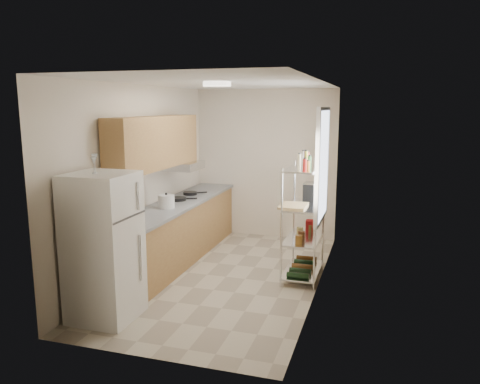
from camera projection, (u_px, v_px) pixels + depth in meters
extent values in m
cube|color=#C0B49C|center=(226.00, 277.00, 6.42)|extent=(2.50, 4.40, 0.01)
cube|color=white|center=(225.00, 82.00, 5.94)|extent=(2.50, 4.40, 0.01)
cube|color=beige|center=(265.00, 164.00, 8.25)|extent=(2.50, 0.01, 2.60)
cube|color=beige|center=(145.00, 223.00, 4.10)|extent=(2.50, 0.01, 2.60)
cube|color=beige|center=(140.00, 179.00, 6.54)|extent=(0.01, 4.40, 2.60)
cube|color=beige|center=(321.00, 188.00, 5.82)|extent=(0.01, 4.40, 2.60)
cube|color=#A88047|center=(177.00, 233.00, 7.01)|extent=(0.60, 3.48, 0.86)
cube|color=gray|center=(177.00, 204.00, 6.93)|extent=(0.63, 3.51, 0.04)
cube|color=#B7BABC|center=(137.00, 222.00, 5.87)|extent=(0.52, 0.44, 0.04)
cube|color=#B7BABC|center=(224.00, 213.00, 8.21)|extent=(0.01, 0.55, 0.72)
cube|color=#A88047|center=(155.00, 142.00, 6.48)|extent=(0.33, 2.20, 0.72)
cube|color=#B7BABC|center=(183.00, 166.00, 7.29)|extent=(0.50, 0.60, 0.12)
cube|color=white|center=(322.00, 165.00, 6.11)|extent=(0.06, 1.00, 1.46)
cube|color=silver|center=(302.00, 270.00, 6.39)|extent=(0.45, 0.90, 0.02)
cube|color=silver|center=(303.00, 238.00, 6.31)|extent=(0.45, 0.90, 0.02)
cube|color=silver|center=(304.00, 206.00, 6.23)|extent=(0.45, 0.90, 0.02)
cube|color=silver|center=(305.00, 168.00, 6.14)|extent=(0.45, 0.90, 0.02)
cylinder|color=silver|center=(281.00, 229.00, 5.92)|extent=(0.02, 0.02, 1.55)
cylinder|color=silver|center=(294.00, 214.00, 6.74)|extent=(0.02, 0.02, 1.55)
cylinder|color=silver|center=(315.00, 232.00, 5.80)|extent=(0.02, 0.02, 1.55)
cylinder|color=silver|center=(324.00, 216.00, 6.62)|extent=(0.02, 0.02, 1.55)
cylinder|color=white|center=(217.00, 84.00, 5.66)|extent=(0.34, 0.34, 0.05)
cube|color=white|center=(104.00, 247.00, 5.05)|extent=(0.67, 0.67, 1.62)
cylinder|color=silver|center=(166.00, 201.00, 6.54)|extent=(0.23, 0.23, 0.19)
cylinder|color=black|center=(178.00, 199.00, 7.07)|extent=(0.34, 0.34, 0.04)
cylinder|color=black|center=(190.00, 193.00, 7.53)|extent=(0.31, 0.31, 0.05)
cube|color=tan|center=(293.00, 206.00, 6.10)|extent=(0.34, 0.44, 0.03)
cube|color=black|center=(310.00, 192.00, 6.48)|extent=(0.16, 0.23, 0.26)
cube|color=#A51514|center=(309.00, 226.00, 6.59)|extent=(0.11, 0.15, 0.16)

